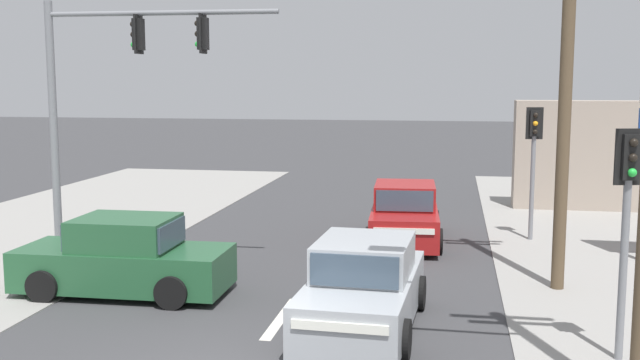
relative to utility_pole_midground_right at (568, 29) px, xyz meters
The scene contains 9 objects.
lane_dash_mid 7.89m from the utility_pole_midground_right, 151.22° to the right, with size 0.20×2.40×0.01m, color silver.
lane_dash_far 7.67m from the utility_pole_midground_right, 157.25° to the left, with size 0.20×2.40×0.01m, color silver.
utility_pole_midground_right is the anchor object (origin of this frame).
traffic_signal_mast 9.81m from the utility_pole_midground_right, behind, with size 5.29×0.47×6.00m.
pedestal_signal_right_kerb 4.87m from the utility_pole_midground_right, 84.21° to the right, with size 0.44×0.31×3.56m.
pedestal_signal_far_median 5.58m from the utility_pole_midground_right, 90.88° to the left, with size 0.44×0.30×3.56m.
sedan_oncoming_near 6.96m from the utility_pole_midground_right, 130.15° to the left, with size 2.07×4.32×1.56m.
sedan_kerbside_parked 6.60m from the utility_pole_midground_right, 139.42° to the right, with size 2.04×4.31×1.56m.
sedan_receding_far 9.91m from the utility_pole_midground_right, 167.88° to the right, with size 4.26×1.93×1.56m.
Camera 1 is at (2.99, -9.72, 4.27)m, focal length 42.00 mm.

